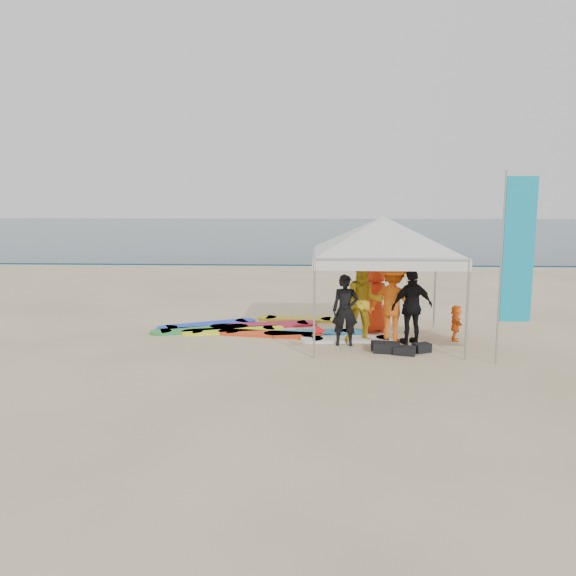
# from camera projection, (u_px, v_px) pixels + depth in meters

# --- Properties ---
(ground) EXTENTS (120.00, 120.00, 0.00)m
(ground) POSITION_uv_depth(u_px,v_px,m) (300.00, 367.00, 11.23)
(ground) COLOR beige
(ground) RESTS_ON ground
(ocean) EXTENTS (160.00, 84.00, 0.08)m
(ocean) POSITION_uv_depth(u_px,v_px,m) (313.00, 228.00, 70.47)
(ocean) COLOR #0C2633
(ocean) RESTS_ON ground
(shoreline_foam) EXTENTS (160.00, 1.20, 0.01)m
(shoreline_foam) POSITION_uv_depth(u_px,v_px,m) (310.00, 266.00, 29.20)
(shoreline_foam) COLOR silver
(shoreline_foam) RESTS_ON ground
(person_black_a) EXTENTS (0.61, 0.41, 1.64)m
(person_black_a) POSITION_uv_depth(u_px,v_px,m) (345.00, 310.00, 12.82)
(person_black_a) COLOR black
(person_black_a) RESTS_ON ground
(person_yellow) EXTENTS (1.02, 0.84, 1.93)m
(person_yellow) POSITION_uv_depth(u_px,v_px,m) (364.00, 302.00, 13.04)
(person_yellow) COLOR gold
(person_yellow) RESTS_ON ground
(person_orange_a) EXTENTS (1.41, 1.20, 1.89)m
(person_orange_a) POSITION_uv_depth(u_px,v_px,m) (393.00, 302.00, 13.18)
(person_orange_a) COLOR orange
(person_orange_a) RESTS_ON ground
(person_black_b) EXTENTS (1.11, 0.74, 1.76)m
(person_black_b) POSITION_uv_depth(u_px,v_px,m) (412.00, 307.00, 12.94)
(person_black_b) COLOR black
(person_black_b) RESTS_ON ground
(person_orange_b) EXTENTS (1.00, 0.92, 1.72)m
(person_orange_b) POSITION_uv_depth(u_px,v_px,m) (376.00, 298.00, 14.17)
(person_orange_b) COLOR red
(person_orange_b) RESTS_ON ground
(person_seated) EXTENTS (0.40, 0.83, 0.85)m
(person_seated) POSITION_uv_depth(u_px,v_px,m) (456.00, 323.00, 13.32)
(person_seated) COLOR orange
(person_seated) RESTS_ON ground
(canopy_tent) EXTENTS (4.46, 4.46, 3.37)m
(canopy_tent) POSITION_uv_depth(u_px,v_px,m) (384.00, 217.00, 12.91)
(canopy_tent) COLOR #A5A5A8
(canopy_tent) RESTS_ON ground
(feather_flag) EXTENTS (0.65, 0.04, 3.88)m
(feather_flag) POSITION_uv_depth(u_px,v_px,m) (517.00, 252.00, 11.08)
(feather_flag) COLOR #A5A5A8
(feather_flag) RESTS_ON ground
(marker_pennant) EXTENTS (0.28, 0.28, 0.64)m
(marker_pennant) POSITION_uv_depth(u_px,v_px,m) (319.00, 331.00, 12.20)
(marker_pennant) COLOR #A5A5A8
(marker_pennant) RESTS_ON ground
(gear_pile) EXTENTS (1.32, 0.83, 0.22)m
(gear_pile) POSITION_uv_depth(u_px,v_px,m) (395.00, 348.00, 12.33)
(gear_pile) COLOR black
(gear_pile) RESTS_ON ground
(surfboard_spread) EXTENTS (5.72, 3.00, 0.07)m
(surfboard_spread) POSITION_uv_depth(u_px,v_px,m) (264.00, 329.00, 14.42)
(surfboard_spread) COLOR green
(surfboard_spread) RESTS_ON ground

